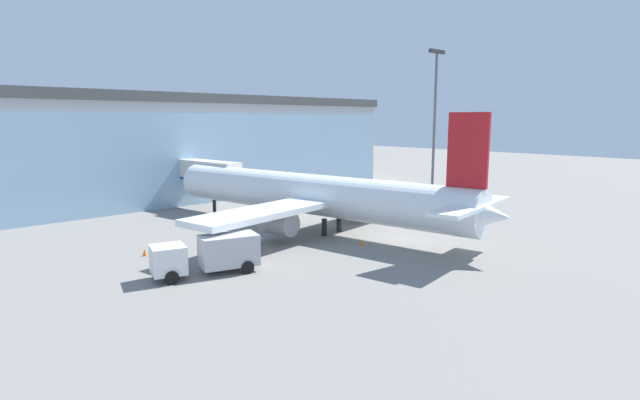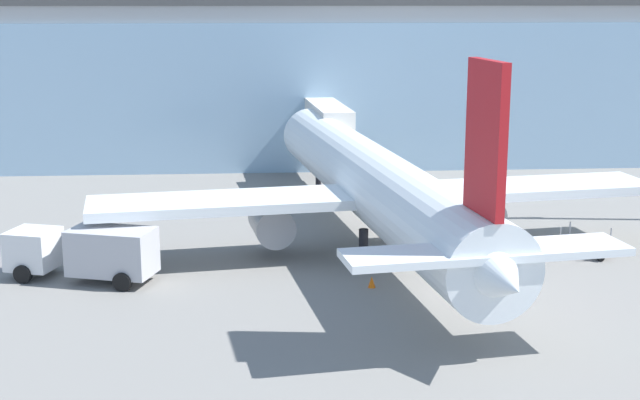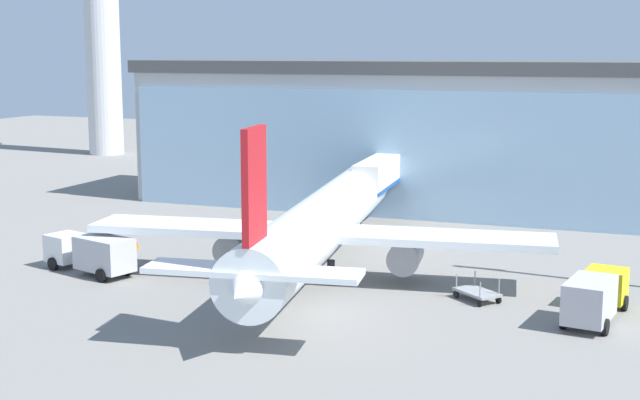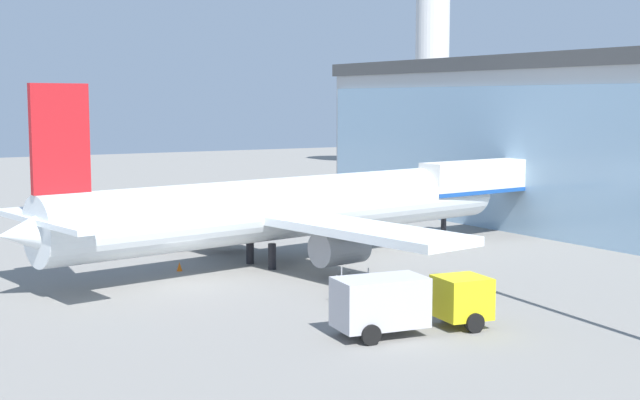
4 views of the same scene
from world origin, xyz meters
The scene contains 10 objects.
ground centered at (0.00, 0.00, 0.00)m, with size 240.00×240.00×0.00m, color gray.
terminal_building centered at (0.00, 36.73, 6.99)m, with size 63.75×16.08×13.98m.
jet_bridge centered at (-4.53, 27.40, 4.49)m, with size 3.79×14.27×5.86m.
apron_light_mast centered at (23.28, 12.72, 11.68)m, with size 3.20×0.40×19.83m.
airplane centered at (-2.59, 8.16, 3.49)m, with size 30.84×37.94×11.27m.
catering_truck centered at (-17.14, 2.80, 1.47)m, with size 7.62×4.09×2.65m.
fuel_truck centered at (15.46, 4.59, 1.47)m, with size 3.25×7.52×2.65m.
baggage_cart centered at (8.51, 6.10, 0.50)m, with size 3.19×2.99×1.50m.
safety_cone_nose centered at (-3.41, 1.11, 0.28)m, with size 0.36×0.36×0.55m, color orange.
safety_cone_wingtip centered at (-18.63, 10.47, 0.28)m, with size 0.36×0.36×0.55m, color orange.
Camera 1 is at (-34.17, -27.35, 10.76)m, focal length 28.00 mm.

